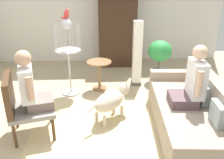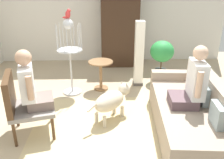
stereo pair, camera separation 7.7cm
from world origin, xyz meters
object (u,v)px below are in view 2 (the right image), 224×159
person_on_armchair (31,85)px  round_end_table (101,71)px  armchair (21,102)px  person_on_couch (193,83)px  potted_plant (162,54)px  armoire_cabinet (120,28)px  bird_cage_stand (70,51)px  dog (111,100)px  column_lamp (139,54)px  parrot (68,14)px  couch (190,113)px

person_on_armchair → round_end_table: (0.96, 1.50, -0.39)m
armchair → person_on_couch: person_on_couch is taller
potted_plant → armoire_cabinet: 1.47m
person_on_couch → bird_cage_stand: size_ratio=0.60×
dog → armoire_cabinet: bearing=83.7°
person_on_couch → round_end_table: 2.07m
person_on_armchair → bird_cage_stand: bearing=74.2°
column_lamp → armoire_cabinet: bearing=103.3°
dog → potted_plant: size_ratio=0.77×
armoire_cabinet → column_lamp: bearing=-76.7°
dog → parrot: bearing=125.9°
parrot → armoire_cabinet: (1.04, 1.70, -0.59)m
parrot → bird_cage_stand: bearing=180.0°
person_on_armchair → potted_plant: 2.98m
armchair → dog: size_ratio=1.36×
bird_cage_stand → column_lamp: (1.37, 0.36, -0.19)m
person_on_couch → column_lamp: column_lamp is taller
bird_cage_stand → column_lamp: 1.43m
parrot → potted_plant: parrot is taller
person_on_armchair → column_lamp: bearing=44.2°
round_end_table → potted_plant: potted_plant is taller
round_end_table → person_on_couch: bearing=-49.9°
dog → column_lamp: size_ratio=0.51×
person_on_armchair → parrot: parrot is taller
person_on_couch → armoire_cabinet: size_ratio=0.46×
person_on_couch → dog: (-1.13, 0.38, -0.45)m
dog → armoire_cabinet: 2.81m
dog → potted_plant: bearing=54.0°
person_on_couch → armoire_cabinet: bearing=105.0°
parrot → potted_plant: (1.89, 0.56, -0.94)m
couch → round_end_table: bearing=131.3°
couch → potted_plant: (-0.02, 1.93, 0.31)m
round_end_table → bird_cage_stand: 0.76m
bird_cage_stand → parrot: parrot is taller
person_on_couch → person_on_armchair: 2.27m
parrot → round_end_table: bearing=15.1°
bird_cage_stand → armoire_cabinet: armoire_cabinet is taller
dog → bird_cage_stand: bird_cage_stand is taller
bird_cage_stand → armoire_cabinet: size_ratio=0.77×
round_end_table → person_on_armchair: bearing=-122.5°
person_on_armchair → dog: bearing=16.2°
parrot → armchair: bearing=-111.5°
couch → dog: 1.22m
dog → parrot: size_ratio=4.09×
armchair → dog: (1.29, 0.37, -0.19)m
dog → person_on_couch: bearing=-18.4°
person_on_couch → armchair: bearing=179.9°
person_on_couch → bird_cage_stand: bird_cage_stand is taller
armchair → round_end_table: armchair is taller
couch → column_lamp: (-0.55, 1.73, 0.37)m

